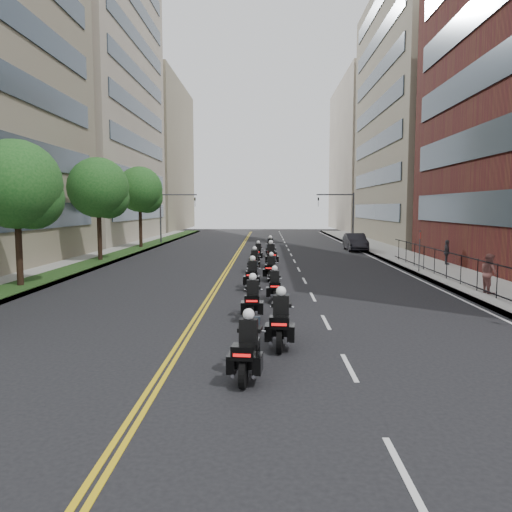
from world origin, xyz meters
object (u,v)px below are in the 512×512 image
Objects in this scene: motorcycle_3 at (275,287)px; motorcycle_5 at (271,269)px; motorcycle_8 at (258,253)px; pedestrian_b at (489,273)px; motorcycle_1 at (281,323)px; parked_sedan at (355,242)px; motorcycle_7 at (271,256)px; motorcycle_2 at (253,301)px; motorcycle_0 at (248,351)px; pedestrian_c at (447,252)px; motorcycle_9 at (270,248)px; motorcycle_6 at (254,262)px; motorcycle_4 at (252,276)px.

motorcycle_5 reaches higher than motorcycle_3.
motorcycle_8 is 18.21m from pedestrian_b.
motorcycle_1 reaches higher than parked_sedan.
parked_sedan is at bearing 80.68° from motorcycle_1.
motorcycle_7 is at bearing 94.69° from motorcycle_1.
motorcycle_0 is at bearing -89.15° from motorcycle_2.
motorcycle_1 is 23.13m from pedestrian_c.
motorcycle_2 is 19.54m from motorcycle_8.
pedestrian_b is (9.84, -18.02, 0.37)m from motorcycle_9.
pedestrian_c is at bearing 63.43° from motorcycle_1.
motorcycle_6 is 13.68m from pedestrian_b.
motorcycle_9 is at bearing 97.32° from motorcycle_5.
pedestrian_b is (9.86, -10.94, 0.33)m from motorcycle_7.
motorcycle_8 is at bearing -133.85° from parked_sedan.
motorcycle_2 is (-0.92, 3.57, -0.03)m from motorcycle_1.
parked_sedan is (8.94, 9.25, 0.20)m from motorcycle_8.
motorcycle_9 is 0.48× the size of parked_sedan.
motorcycle_9 reaches higher than parked_sedan.
motorcycle_0 is at bearing -85.55° from motorcycle_4.
motorcycle_0 is 0.46× the size of parked_sedan.
motorcycle_7 is 0.51× the size of parked_sedan.
motorcycle_9 reaches higher than motorcycle_5.
motorcycle_0 is 15.44m from pedestrian_b.
motorcycle_6 is at bearing 97.00° from motorcycle_0.
parked_sedan is at bearing 82.09° from motorcycle_0.
motorcycle_8 is at bearing 99.06° from motorcycle_7.
motorcycle_2 is 1.03× the size of motorcycle_6.
motorcycle_5 is at bearing 91.17° from motorcycle_3.
motorcycle_1 is at bearing -75.21° from motorcycle_2.
parked_sedan is 2.92× the size of pedestrian_c.
motorcycle_9 is at bearing 94.57° from motorcycle_0.
motorcycle_2 is at bearing 160.31° from pedestrian_c.
motorcycle_8 is at bearing 96.99° from motorcycle_1.
parked_sedan is (7.98, 5.88, 0.12)m from motorcycle_9.
parked_sedan is (7.99, 12.96, 0.08)m from motorcycle_7.
motorcycle_2 is 3.65m from motorcycle_3.
motorcycle_4 reaches higher than motorcycle_8.
motorcycle_3 is at bearing 76.70° from motorcycle_2.
motorcycle_1 is at bearing -83.41° from motorcycle_8.
motorcycle_4 is at bearing 109.24° from motorcycle_3.
motorcycle_5 is 0.43× the size of parked_sedan.
motorcycle_4 reaches higher than motorcycle_0.
motorcycle_1 is 13.22m from motorcycle_5.
motorcycle_7 reaches higher than motorcycle_6.
motorcycle_4 is 9.29m from motorcycle_7.
motorcycle_0 is at bearing 169.08° from pedestrian_c.
motorcycle_1 is 1.01× the size of motorcycle_9.
motorcycle_9 reaches higher than motorcycle_8.
pedestrian_c is at bearing 46.99° from motorcycle_3.
motorcycle_3 is at bearing -80.26° from motorcycle_6.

